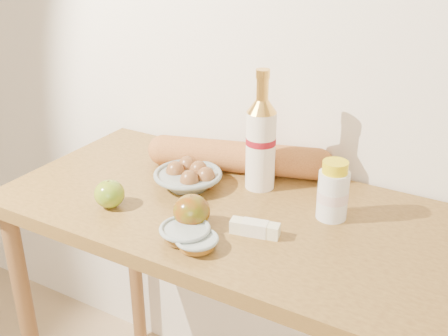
{
  "coord_description": "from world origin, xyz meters",
  "views": [
    {
      "loc": [
        0.62,
        0.08,
        1.6
      ],
      "look_at": [
        0.0,
        1.15,
        1.02
      ],
      "focal_mm": 45.0,
      "sensor_mm": 36.0,
      "label": 1
    }
  ],
  "objects": [
    {
      "name": "egg_bowl",
      "position": [
        -0.15,
        1.22,
        0.93
      ],
      "size": [
        0.25,
        0.25,
        0.07
      ],
      "rotation": [
        0.0,
        0.0,
        -0.41
      ],
      "color": "gray",
      "rests_on": "table"
    },
    {
      "name": "back_wall",
      "position": [
        0.0,
        1.51,
        1.3
      ],
      "size": [
        3.5,
        0.02,
        2.6
      ],
      "primitive_type": "cube",
      "color": "white",
      "rests_on": "ground"
    },
    {
      "name": "sugar_bowl",
      "position": [
        -0.01,
        0.99,
        0.92
      ],
      "size": [
        0.13,
        0.13,
        0.03
      ],
      "rotation": [
        0.0,
        0.0,
        -0.13
      ],
      "color": "#909D99",
      "rests_on": "table"
    },
    {
      "name": "bourbon_bottle",
      "position": [
        0.02,
        1.32,
        1.03
      ],
      "size": [
        0.09,
        0.09,
        0.33
      ],
      "rotation": [
        0.0,
        0.0,
        0.08
      ],
      "color": "#F3E5CE",
      "rests_on": "table"
    },
    {
      "name": "apple_yellowgreen",
      "position": [
        -0.26,
        1.03,
        0.94
      ],
      "size": [
        0.1,
        0.1,
        0.07
      ],
      "rotation": [
        0.0,
        0.0,
        0.36
      ],
      "color": "#9A941E",
      "rests_on": "table"
    },
    {
      "name": "butter_stick",
      "position": [
        0.12,
        1.09,
        0.92
      ],
      "size": [
        0.12,
        0.06,
        0.03
      ],
      "rotation": [
        0.0,
        0.0,
        0.21
      ],
      "color": "beige",
      "rests_on": "table"
    },
    {
      "name": "apple_redgreen_front",
      "position": [
        -0.03,
        1.05,
        0.94
      ],
      "size": [
        0.11,
        0.11,
        0.08
      ],
      "rotation": [
        0.0,
        0.0,
        0.28
      ],
      "color": "maroon",
      "rests_on": "table"
    },
    {
      "name": "baguette",
      "position": [
        -0.08,
        1.37,
        0.95
      ],
      "size": [
        0.54,
        0.25,
        0.09
      ],
      "rotation": [
        0.0,
        0.0,
        0.3
      ],
      "color": "#C97B3D",
      "rests_on": "table"
    },
    {
      "name": "syrup_bowl",
      "position": [
        0.03,
        0.97,
        0.92
      ],
      "size": [
        0.1,
        0.1,
        0.03
      ],
      "rotation": [
        0.0,
        0.0,
        -0.04
      ],
      "color": "#8E9B96",
      "rests_on": "table"
    },
    {
      "name": "cream_bottle",
      "position": [
        0.24,
        1.26,
        0.97
      ],
      "size": [
        0.08,
        0.08,
        0.15
      ],
      "rotation": [
        0.0,
        0.0,
        0.07
      ],
      "color": "white",
      "rests_on": "table"
    },
    {
      "name": "table",
      "position": [
        0.0,
        1.18,
        0.78
      ],
      "size": [
        1.2,
        0.6,
        0.9
      ],
      "color": "olive",
      "rests_on": "ground"
    }
  ]
}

